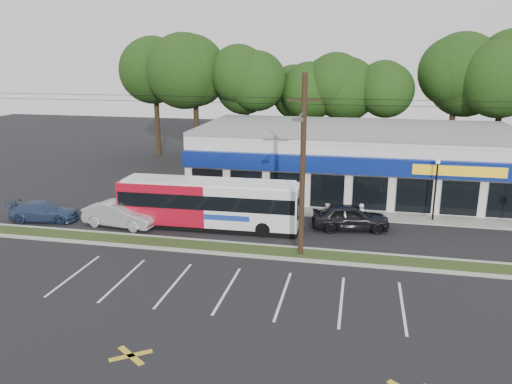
{
  "coord_description": "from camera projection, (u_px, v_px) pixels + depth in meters",
  "views": [
    {
      "loc": [
        5.97,
        -25.01,
        10.81
      ],
      "look_at": [
        -0.4,
        5.0,
        2.42
      ],
      "focal_mm": 35.0,
      "sensor_mm": 36.0,
      "label": 1
    }
  ],
  "objects": [
    {
      "name": "curb_south",
      "position": [
        245.0,
        255.0,
        27.77
      ],
      "size": [
        40.0,
        0.25,
        0.14
      ],
      "primitive_type": "cube",
      "color": "#9E9E93",
      "rests_on": "ground"
    },
    {
      "name": "grass_strip",
      "position": [
        248.0,
        250.0,
        28.57
      ],
      "size": [
        40.0,
        1.6,
        0.12
      ],
      "primitive_type": "cube",
      "color": "#2B3A18",
      "rests_on": "ground"
    },
    {
      "name": "metrobus",
      "position": [
        209.0,
        203.0,
        32.13
      ],
      "size": [
        11.74,
        2.74,
        3.14
      ],
      "rotation": [
        0.0,
        0.0,
        0.02
      ],
      "color": "#B00D21",
      "rests_on": "ground"
    },
    {
      "name": "curb_north",
      "position": [
        252.0,
        245.0,
        29.37
      ],
      "size": [
        40.0,
        0.25,
        0.14
      ],
      "primitive_type": "cube",
      "color": "#9E9E93",
      "rests_on": "ground"
    },
    {
      "name": "tree_line",
      "position": [
        344.0,
        81.0,
        49.15
      ],
      "size": [
        46.76,
        6.76,
        11.83
      ],
      "color": "black",
      "rests_on": "ground"
    },
    {
      "name": "sidewalk",
      "position": [
        343.0,
        214.0,
        35.12
      ],
      "size": [
        32.0,
        2.2,
        0.1
      ],
      "primitive_type": "cube",
      "color": "#9E9E93",
      "rests_on": "ground"
    },
    {
      "name": "pedestrian_a",
      "position": [
        361.0,
        216.0,
        32.01
      ],
      "size": [
        0.75,
        0.67,
        1.71
      ],
      "primitive_type": "imported",
      "rotation": [
        0.0,
        0.0,
        3.68
      ],
      "color": "silver",
      "rests_on": "ground"
    },
    {
      "name": "utility_pole",
      "position": [
        300.0,
        161.0,
        26.52
      ],
      "size": [
        50.0,
        2.77,
        10.0
      ],
      "color": "black",
      "rests_on": "ground"
    },
    {
      "name": "ground",
      "position": [
        244.0,
        258.0,
        27.65
      ],
      "size": [
        120.0,
        120.0,
        0.0
      ],
      "primitive_type": "plane",
      "color": "black",
      "rests_on": "ground"
    },
    {
      "name": "lamp_post",
      "position": [
        436.0,
        183.0,
        33.04
      ],
      "size": [
        0.3,
        0.3,
        4.25
      ],
      "color": "black",
      "rests_on": "ground"
    },
    {
      "name": "car_dark",
      "position": [
        350.0,
        217.0,
        31.96
      ],
      "size": [
        5.14,
        2.72,
        1.67
      ],
      "primitive_type": "imported",
      "rotation": [
        0.0,
        0.0,
        1.73
      ],
      "color": "black",
      "rests_on": "ground"
    },
    {
      "name": "car_silver",
      "position": [
        121.0,
        214.0,
        32.57
      ],
      "size": [
        5.1,
        2.29,
        1.63
      ],
      "primitive_type": "imported",
      "rotation": [
        0.0,
        0.0,
        1.45
      ],
      "color": "#A3A8AB",
      "rests_on": "ground"
    },
    {
      "name": "strip_mall",
      "position": [
        354.0,
        159.0,
        40.86
      ],
      "size": [
        25.0,
        12.55,
        5.3
      ],
      "color": "white",
      "rests_on": "ground"
    },
    {
      "name": "pedestrian_b",
      "position": [
        327.0,
        215.0,
        32.37
      ],
      "size": [
        0.85,
        0.69,
        1.63
      ],
      "primitive_type": "imported",
      "rotation": [
        0.0,
        0.0,
        3.05
      ],
      "color": "silver",
      "rests_on": "ground"
    },
    {
      "name": "car_blue",
      "position": [
        44.0,
        211.0,
        33.73
      ],
      "size": [
        4.78,
        2.47,
        1.33
      ],
      "primitive_type": "imported",
      "rotation": [
        0.0,
        0.0,
        1.71
      ],
      "color": "navy",
      "rests_on": "ground"
    }
  ]
}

